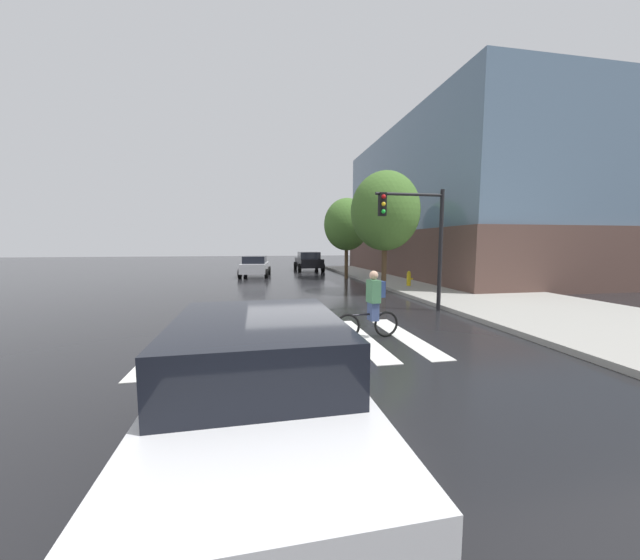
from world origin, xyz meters
name	(u,v)px	position (x,y,z in m)	size (l,w,h in m)	color
ground_plane	(301,342)	(0.00, 0.00, 0.00)	(120.00, 120.00, 0.00)	black
sidewalk	(603,323)	(8.75, 0.00, 0.07)	(6.50, 50.00, 0.15)	#9E9B93
crosswalk_stripes	(292,342)	(-0.20, 0.00, 0.01)	(6.27, 3.80, 0.01)	silver
sedan_near	(259,385)	(-1.00, -4.32, 0.82)	(2.23, 4.63, 1.59)	silver
sedan_mid	(255,266)	(-1.15, 17.03, 0.77)	(2.35, 4.45, 1.48)	#B7B7BC
sedan_far	(309,261)	(3.46, 21.75, 0.85)	(2.25, 4.76, 1.64)	black
cyclist	(372,305)	(1.79, 0.01, 0.84)	(1.71, 0.39, 1.69)	black
traffic_light_near	(419,229)	(4.46, 2.98, 2.86)	(2.47, 0.28, 4.20)	black
fire_hydrant	(409,278)	(6.86, 8.76, 0.53)	(0.33, 0.22, 0.78)	gold
street_tree_near	(385,211)	(4.97, 7.48, 3.87)	(3.22, 3.22, 5.73)	#4C3823
street_tree_mid	(347,225)	(4.95, 14.41, 3.63)	(3.03, 3.03, 5.39)	#4C3823
corner_building	(501,206)	(17.41, 15.58, 5.22)	(18.12, 20.44, 10.53)	brown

